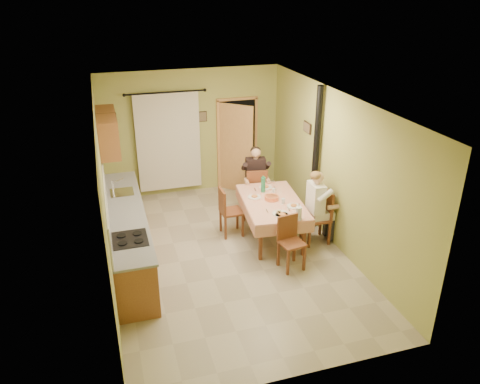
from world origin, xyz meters
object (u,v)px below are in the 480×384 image
object	(u,v)px
dining_table	(272,219)
chair_near	(291,253)
chair_far	(255,199)
chair_right	(316,227)
chair_left	(231,221)
man_right	(317,199)
man_far	(256,172)
stove_flue	(314,178)

from	to	relation	value
dining_table	chair_near	distance (m)	1.09
chair_far	chair_right	world-z (taller)	chair_right
dining_table	chair_left	bearing A→B (deg)	161.01
chair_left	man_right	distance (m)	1.71
man_right	dining_table	bearing A→B (deg)	63.19
man_right	chair_left	bearing A→B (deg)	64.77
chair_far	chair_left	bearing A→B (deg)	-124.26
chair_near	man_far	distance (m)	2.32
chair_right	chair_left	bearing A→B (deg)	65.00
chair_near	man_far	size ratio (longest dim) A/B	0.67
chair_near	chair_right	size ratio (longest dim) A/B	0.91
chair_far	chair_near	world-z (taller)	chair_far
man_far	man_right	bearing A→B (deg)	-57.14
chair_far	man_far	xyz separation A→B (m)	(0.00, 0.01, 0.59)
chair_near	chair_left	world-z (taller)	chair_left
man_far	stove_flue	distance (m)	1.28
dining_table	chair_far	xyz separation A→B (m)	(0.06, 1.14, -0.09)
chair_far	chair_left	distance (m)	1.12
chair_left	stove_flue	xyz separation A→B (m)	(1.65, -0.10, 0.73)
chair_left	stove_flue	size ratio (longest dim) A/B	0.34
man_far	chair_far	bearing A→B (deg)	-90.00
man_right	chair_near	bearing A→B (deg)	133.19
dining_table	stove_flue	distance (m)	1.16
stove_flue	chair_near	bearing A→B (deg)	-127.06
chair_left	chair_right	bearing A→B (deg)	62.51
chair_near	stove_flue	world-z (taller)	stove_flue
chair_left	man_far	size ratio (longest dim) A/B	0.69
chair_far	man_far	distance (m)	0.59
dining_table	chair_right	distance (m)	0.84
dining_table	man_far	size ratio (longest dim) A/B	1.34
chair_near	man_far	world-z (taller)	man_far
dining_table	man_far	bearing A→B (deg)	92.89
chair_right	man_far	distance (m)	1.78
chair_near	stove_flue	xyz separation A→B (m)	(1.00, 1.32, 0.74)
chair_far	man_right	distance (m)	1.76
man_far	chair_left	bearing A→B (deg)	-123.85
man_far	man_right	size ratio (longest dim) A/B	1.00
chair_left	dining_table	bearing A→B (deg)	63.93
chair_near	stove_flue	bearing A→B (deg)	-135.75
chair_left	man_right	size ratio (longest dim) A/B	0.69
man_right	stove_flue	distance (m)	0.67
man_far	stove_flue	size ratio (longest dim) A/B	0.50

